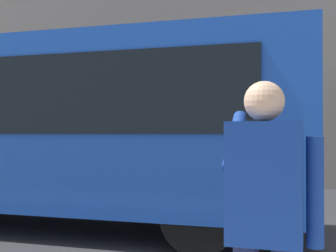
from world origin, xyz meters
TOP-DOWN VIEW (x-y plane):
  - ground_plane at (0.00, 0.00)m, footprint 60.00×60.00m
  - red_bus at (4.44, 0.16)m, footprint 9.05×2.54m
  - pedestrian_photographer at (0.31, 4.44)m, footprint 0.53×0.52m

SIDE VIEW (x-z plane):
  - ground_plane at x=0.00m, z-range 0.00..0.00m
  - pedestrian_photographer at x=0.31m, z-range 0.29..1.99m
  - red_bus at x=4.44m, z-range 0.14..3.22m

